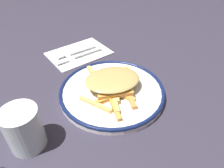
# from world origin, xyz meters

# --- Properties ---
(ground_plane) EXTENTS (2.60, 2.60, 0.00)m
(ground_plane) POSITION_xyz_m (0.00, 0.00, 0.00)
(ground_plane) COLOR #2E2B3A
(plate) EXTENTS (0.29, 0.29, 0.02)m
(plate) POSITION_xyz_m (0.00, 0.00, 0.01)
(plate) COLOR white
(plate) RESTS_ON ground_plane
(fries_heap) EXTENTS (0.22, 0.19, 0.04)m
(fries_heap) POSITION_xyz_m (0.00, -0.00, 0.04)
(fries_heap) COLOR orange
(fries_heap) RESTS_ON plate
(napkin) EXTENTS (0.16, 0.22, 0.01)m
(napkin) POSITION_xyz_m (0.25, -0.02, 0.00)
(napkin) COLOR white
(napkin) RESTS_ON ground_plane
(fork) EXTENTS (0.02, 0.18, 0.01)m
(fork) POSITION_xyz_m (0.22, -0.01, 0.01)
(fork) COLOR silver
(fork) RESTS_ON napkin
(spoon) EXTENTS (0.02, 0.15, 0.01)m
(spoon) POSITION_xyz_m (0.25, 0.02, 0.01)
(spoon) COLOR silver
(spoon) RESTS_ON napkin
(water_glass) EXTENTS (0.08, 0.08, 0.10)m
(water_glass) POSITION_xyz_m (-0.04, 0.24, 0.05)
(water_glass) COLOR silver
(water_glass) RESTS_ON ground_plane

